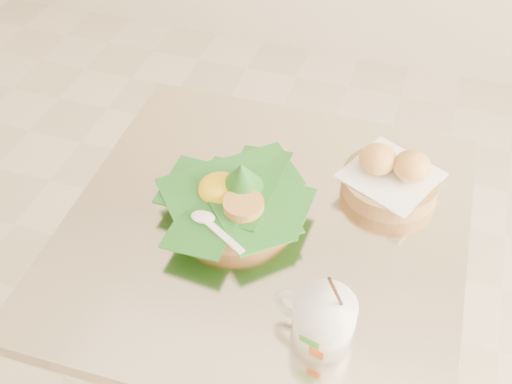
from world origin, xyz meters
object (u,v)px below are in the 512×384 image
(bread_basket, at_px, (391,177))
(coffee_mug, at_px, (322,319))
(cafe_table, at_px, (263,300))
(rice_basket, at_px, (235,197))

(bread_basket, distance_m, coffee_mug, 0.35)
(cafe_table, xyz_separation_m, bread_basket, (0.19, 0.16, 0.25))
(bread_basket, bearing_deg, rice_basket, -151.15)
(cafe_table, distance_m, rice_basket, 0.26)
(cafe_table, height_order, rice_basket, rice_basket)
(cafe_table, height_order, bread_basket, bread_basket)
(cafe_table, relative_size, rice_basket, 2.81)
(cafe_table, bearing_deg, rice_basket, 162.31)
(cafe_table, xyz_separation_m, rice_basket, (-0.06, 0.02, 0.26))
(bread_basket, height_order, coffee_mug, coffee_mug)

